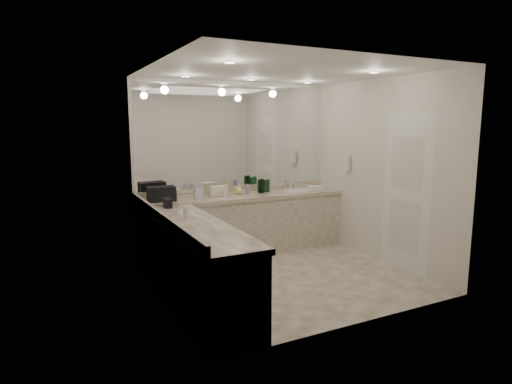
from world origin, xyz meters
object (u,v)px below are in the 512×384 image
sink (297,191)px  cream_cosmetic_case (218,191)px  black_toiletry_bag (161,194)px  soap_bottle_c (239,189)px  hand_towel (315,187)px  soap_bottle_a (201,191)px  wall_phone (347,164)px  soap_bottle_b (197,191)px

sink → cream_cosmetic_case: cream_cosmetic_case is taller
black_toiletry_bag → soap_bottle_c: 1.21m
hand_towel → soap_bottle_c: bearing=179.0°
black_toiletry_bag → soap_bottle_a: (0.61, 0.06, -0.01)m
black_toiletry_bag → cream_cosmetic_case: bearing=3.8°
wall_phone → cream_cosmetic_case: bearing=163.5°
black_toiletry_bag → hand_towel: (2.58, 0.02, -0.08)m
hand_towel → soap_bottle_b: 2.06m
cream_cosmetic_case → hand_towel: bearing=8.2°
soap_bottle_a → wall_phone: bearing=-14.7°
wall_phone → soap_bottle_a: 2.31m
black_toiletry_bag → soap_bottle_a: 0.61m
hand_towel → soap_bottle_b: (-2.05, -0.01, 0.08)m
black_toiletry_bag → cream_cosmetic_case: (0.88, 0.06, -0.03)m
soap_bottle_a → cream_cosmetic_case: bearing=-1.4°
black_toiletry_bag → sink: bearing=-0.4°
cream_cosmetic_case → soap_bottle_a: size_ratio=1.30×
soap_bottle_b → soap_bottle_a: bearing=37.0°
sink → soap_bottle_a: bearing=177.1°
wall_phone → soap_bottle_b: bearing=167.1°
cream_cosmetic_case → soap_bottle_b: soap_bottle_b is taller
cream_cosmetic_case → soap_bottle_b: size_ratio=1.23×
wall_phone → soap_bottle_b: (-2.28, 0.52, -0.35)m
soap_bottle_a → soap_bottle_c: size_ratio=1.24×
hand_towel → soap_bottle_c: size_ratio=1.62×
soap_bottle_b → soap_bottle_c: bearing=2.9°
wall_phone → hand_towel: 0.72m
sink → hand_towel: (0.37, 0.03, 0.03)m
sink → wall_phone: wall_phone is taller
wall_phone → hand_towel: size_ratio=0.95×
wall_phone → soap_bottle_b: 2.37m
soap_bottle_b → soap_bottle_c: (0.68, 0.03, -0.02)m
soap_bottle_a → soap_bottle_c: bearing=-2.2°
cream_cosmetic_case → hand_towel: cream_cosmetic_case is taller
hand_towel → soap_bottle_a: 1.98m
black_toiletry_bag → soap_bottle_a: bearing=6.0°
sink → black_toiletry_bag: bearing=179.6°
soap_bottle_a → soap_bottle_c: (0.60, -0.02, -0.02)m
soap_bottle_b → cream_cosmetic_case: bearing=8.4°
cream_cosmetic_case → soap_bottle_a: bearing=-171.9°
hand_towel → soap_bottle_c: soap_bottle_c is taller
hand_towel → soap_bottle_a: size_ratio=1.30×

